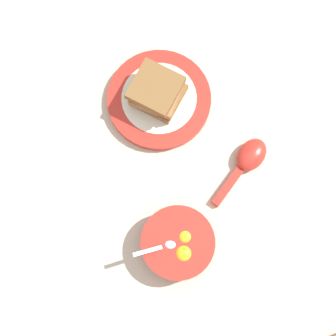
{
  "coord_description": "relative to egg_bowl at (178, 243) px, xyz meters",
  "views": [
    {
      "loc": [
        0.1,
        0.13,
        0.87
      ],
      "look_at": [
        0.12,
        -0.05,
        0.02
      ],
      "focal_mm": 50.0,
      "sensor_mm": 36.0,
      "label": 1
    }
  ],
  "objects": [
    {
      "name": "ground_plane",
      "position": [
        -0.08,
        -0.08,
        -0.03
      ],
      "size": [
        3.0,
        3.0,
        0.0
      ],
      "primitive_type": "plane",
      "color": "beige"
    },
    {
      "name": "egg_bowl",
      "position": [
        0.0,
        0.0,
        0.0
      ],
      "size": [
        0.14,
        0.13,
        0.08
      ],
      "color": "red",
      "rests_on": "ground_plane"
    },
    {
      "name": "toast_plate",
      "position": [
        0.06,
        -0.27,
        -0.02
      ],
      "size": [
        0.2,
        0.2,
        0.02
      ],
      "color": "red",
      "rests_on": "ground_plane"
    },
    {
      "name": "soup_spoon",
      "position": [
        -0.11,
        -0.17,
        -0.01
      ],
      "size": [
        0.1,
        0.15,
        0.03
      ],
      "color": "red",
      "rests_on": "ground_plane"
    },
    {
      "name": "toast_sandwich",
      "position": [
        0.07,
        -0.27,
        0.02
      ],
      "size": [
        0.11,
        0.11,
        0.05
      ],
      "color": "brown",
      "rests_on": "toast_plate"
    }
  ]
}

